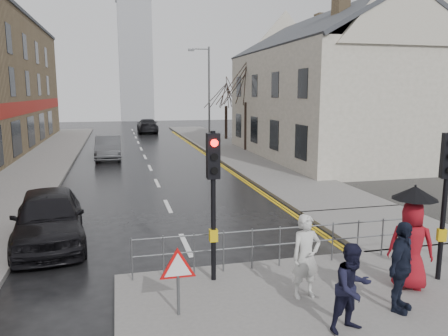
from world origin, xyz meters
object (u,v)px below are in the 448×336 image
pedestrian_a (306,256)px  pedestrian_with_umbrella (412,236)px  car_mid (108,148)px  pedestrian_b (352,288)px  pedestrian_d (401,267)px  car_parked (49,218)px

pedestrian_a → pedestrian_with_umbrella: 2.40m
pedestrian_with_umbrella → car_mid: pedestrian_with_umbrella is taller
pedestrian_b → pedestrian_with_umbrella: pedestrian_with_umbrella is taller
pedestrian_b → pedestrian_d: (1.29, 0.44, 0.09)m
pedestrian_a → pedestrian_b: 1.44m
pedestrian_with_umbrella → car_parked: (-8.06, 5.22, -0.52)m
pedestrian_with_umbrella → pedestrian_a: bearing=176.6°
pedestrian_d → car_parked: pedestrian_d is taller
pedestrian_a → car_mid: bearing=96.5°
pedestrian_with_umbrella → car_mid: (-6.63, 21.86, -0.56)m
car_mid → pedestrian_d: bearing=-75.1°
pedestrian_d → car_parked: (-7.22, 6.06, -0.23)m
pedestrian_a → pedestrian_d: pedestrian_d is taller
pedestrian_a → car_parked: (-5.68, 5.08, -0.21)m
pedestrian_a → car_mid: (-4.26, 21.71, -0.26)m
pedestrian_with_umbrella → pedestrian_d: 1.22m
pedestrian_a → pedestrian_d: 1.82m
pedestrian_d → car_mid: pedestrian_d is taller
pedestrian_d → pedestrian_a: bearing=110.5°
pedestrian_b → car_parked: pedestrian_b is taller
pedestrian_d → car_mid: bearing=67.4°
pedestrian_with_umbrella → car_parked: 9.62m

